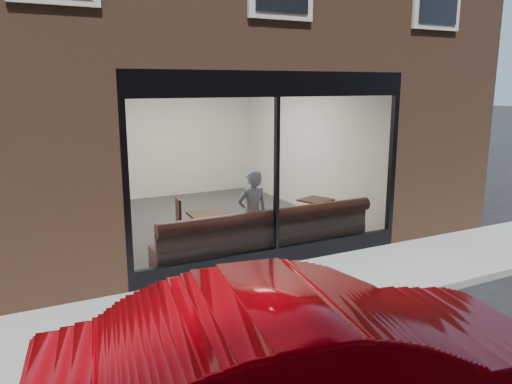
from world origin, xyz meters
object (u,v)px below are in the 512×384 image
person (253,214)px  cafe_chair_left (169,236)px  cafe_table_right (316,200)px  banquette (265,245)px  parked_car (320,374)px  cafe_table_left (210,215)px

person → cafe_chair_left: (-1.21, 1.05, -0.54)m
person → cafe_table_right: 1.74m
banquette → cafe_table_right: bearing=24.3°
parked_car → cafe_chair_left: bearing=4.0°
banquette → parked_car: 4.82m
person → cafe_table_left: bearing=-28.8°
banquette → cafe_chair_left: 1.83m
cafe_table_left → parked_car: bearing=-102.0°
banquette → cafe_table_left: cafe_table_left is taller
person → parked_car: person is taller
cafe_table_left → cafe_table_right: 2.31m
person → cafe_table_right: (1.66, 0.50, -0.04)m
cafe_table_left → parked_car: 5.08m
cafe_table_left → cafe_chair_left: (-0.56, 0.68, -0.50)m
banquette → cafe_table_left: 1.10m
banquette → person: 0.60m
cafe_table_left → cafe_table_right: size_ratio=1.26×
cafe_table_right → cafe_chair_left: cafe_table_right is taller
banquette → cafe_table_right: size_ratio=7.27×
person → parked_car: 4.91m
banquette → parked_car: size_ratio=0.90×
cafe_table_right → cafe_chair_left: size_ratio=1.46×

